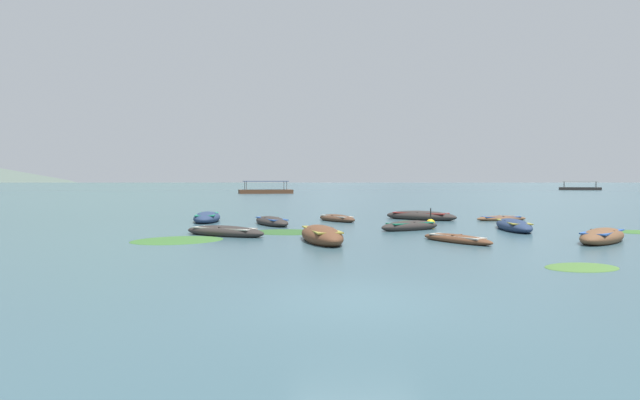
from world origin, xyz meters
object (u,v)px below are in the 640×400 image
rowboat_6 (410,226)px  rowboat_7 (207,218)px  rowboat_5 (322,235)px  ferry_2 (580,188)px  rowboat_8 (514,226)px  mooring_buoy (431,223)px  ferry_0 (266,191)px  rowboat_0 (272,222)px  rowboat_1 (421,216)px  rowboat_4 (602,237)px  rowboat_3 (225,232)px  rowboat_10 (501,219)px  rowboat_2 (457,239)px  rowboat_9 (337,218)px

rowboat_6 → rowboat_7: bearing=155.0°
rowboat_5 → ferry_2: ferry_2 is taller
rowboat_8 → mooring_buoy: mooring_buoy is taller
rowboat_8 → ferry_0: ferry_0 is taller
rowboat_0 → rowboat_1: size_ratio=0.87×
rowboat_0 → rowboat_6: bearing=-21.6°
rowboat_1 → rowboat_4: (4.81, -11.13, -0.00)m
rowboat_8 → rowboat_3: bearing=-168.3°
rowboat_1 → rowboat_4: size_ratio=1.20×
ferry_2 → rowboat_6: bearing=-119.1°
rowboat_0 → mooring_buoy: size_ratio=3.81×
rowboat_1 → rowboat_8: rowboat_1 is taller
rowboat_1 → rowboat_6: rowboat_1 is taller
rowboat_6 → rowboat_8: (4.83, 0.09, 0.03)m
rowboat_10 → ferry_0: (-21.91, 66.08, 0.33)m
rowboat_10 → mooring_buoy: mooring_buoy is taller
rowboat_2 → rowboat_8: size_ratio=0.71×
rowboat_6 → mooring_buoy: mooring_buoy is taller
ferry_2 → mooring_buoy: (-60.43, -108.70, -0.34)m
rowboat_9 → ferry_2: (65.24, 106.07, 0.29)m
rowboat_6 → rowboat_7: (-10.73, 5.01, 0.04)m
rowboat_3 → ferry_0: (-7.57, 74.53, 0.28)m
rowboat_6 → ferry_0: size_ratio=0.31×
rowboat_2 → rowboat_9: (-4.32, 10.06, 0.03)m
rowboat_7 → rowboat_4: bearing=-29.2°
rowboat_4 → rowboat_7: 19.69m
rowboat_2 → ferry_0: (-16.70, 76.72, 0.33)m
rowboat_0 → rowboat_7: size_ratio=0.86×
ferry_0 → mooring_buoy: (17.20, -69.29, -0.34)m
rowboat_2 → rowboat_6: rowboat_6 is taller
rowboat_9 → ferry_2: size_ratio=0.30×
rowboat_2 → ferry_2: bearing=62.3°
rowboat_1 → rowboat_9: (-5.00, -1.28, -0.05)m
rowboat_10 → ferry_2: bearing=62.2°
rowboat_0 → ferry_0: ferry_0 is taller
rowboat_4 → ferry_0: (-22.19, 76.51, 0.25)m
rowboat_4 → ferry_2: size_ratio=0.35×
rowboat_6 → rowboat_10: 8.51m
rowboat_2 → rowboat_3: bearing=166.5°
rowboat_5 → rowboat_9: (0.73, 9.96, -0.08)m
rowboat_6 → rowboat_10: (6.19, 5.84, -0.06)m
rowboat_4 → rowboat_5: (-10.54, -0.12, 0.04)m
rowboat_0 → rowboat_7: 4.58m
rowboat_7 → rowboat_10: bearing=2.8°
rowboat_5 → mooring_buoy: (5.54, 7.33, -0.13)m
rowboat_5 → rowboat_7: bearing=124.5°
mooring_buoy → rowboat_7: bearing=168.9°
rowboat_1 → rowboat_6: 6.75m
rowboat_9 → ferry_0: size_ratio=0.30×
rowboat_2 → rowboat_5: (-5.05, 0.10, 0.12)m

